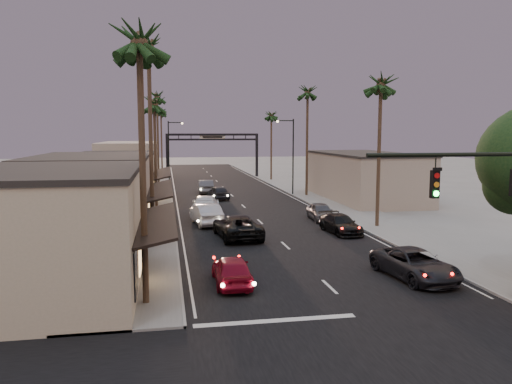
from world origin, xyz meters
name	(u,v)px	position (x,y,z in m)	size (l,w,h in m)	color
ground	(239,202)	(0.00, 40.00, 0.00)	(200.00, 200.00, 0.00)	slate
road	(233,196)	(0.00, 45.00, 0.00)	(14.00, 120.00, 0.02)	black
sidewalk_left	(152,191)	(-9.50, 52.00, 0.06)	(5.00, 92.00, 0.12)	slate
sidewalk_right	(296,188)	(9.50, 52.00, 0.06)	(5.00, 92.00, 0.12)	slate
storefront_near	(51,232)	(-13.00, 12.00, 2.75)	(8.00, 12.00, 5.50)	tan
storefront_mid	(93,196)	(-13.00, 26.00, 2.75)	(8.00, 14.00, 5.50)	gray
storefront_far	(115,179)	(-13.00, 42.00, 2.50)	(8.00, 16.00, 5.00)	tan
storefront_dist	(130,162)	(-13.00, 65.00, 3.00)	(8.00, 20.00, 6.00)	gray
building_right	(363,177)	(14.00, 40.00, 2.50)	(8.00, 18.00, 5.00)	gray
arch	(213,144)	(0.00, 70.00, 5.53)	(15.20, 0.40, 7.27)	black
streetlight_right	(291,150)	(6.92, 45.00, 5.33)	(2.13, 0.30, 9.00)	black
streetlight_left	(171,148)	(-6.92, 58.00, 5.33)	(2.13, 0.30, 9.00)	black
palm_la	(139,32)	(-8.60, 9.00, 11.44)	(3.20, 3.20, 13.20)	#38281C
palm_lb	(148,40)	(-8.60, 22.00, 13.39)	(3.20, 3.20, 15.20)	#38281C
palm_lc	(154,100)	(-8.60, 36.00, 10.47)	(3.20, 3.20, 12.20)	#38281C
palm_ld	(157,94)	(-8.60, 55.00, 12.42)	(3.20, 3.20, 14.20)	#38281C
palm_ra	(381,79)	(8.60, 24.00, 11.44)	(3.20, 3.20, 13.20)	#38281C
palm_rb	(308,89)	(8.60, 44.00, 12.42)	(3.20, 3.20, 14.20)	#38281C
palm_rc	(271,113)	(8.60, 64.00, 10.47)	(3.20, 3.20, 12.20)	#38281C
palm_far	(161,110)	(-8.30, 78.00, 11.44)	(3.20, 3.20, 13.20)	#38281C
oncoming_red	(232,270)	(-4.57, 11.22, 0.73)	(1.73, 4.30, 1.47)	maroon
oncoming_pickup	(237,226)	(-2.78, 21.99, 0.82)	(2.71, 5.87, 1.63)	black
oncoming_silver	(206,214)	(-4.51, 27.49, 0.86)	(1.81, 5.20, 1.71)	#ABAAB0
oncoming_white	(206,205)	(-4.13, 32.99, 0.85)	(2.38, 5.85, 1.70)	silver
oncoming_dgrey	(219,193)	(-1.93, 42.71, 0.77)	(1.81, 4.50, 1.53)	black
oncoming_grey_far	(206,187)	(-2.86, 48.67, 0.82)	(1.74, 5.00, 1.65)	#444348
curbside_near	(415,264)	(4.70, 10.57, 0.75)	(2.49, 5.40, 1.50)	black
curbside_black	(341,224)	(4.97, 22.28, 0.68)	(1.92, 4.72, 1.37)	black
curbside_grey	(321,212)	(5.20, 27.78, 0.74)	(1.75, 4.36, 1.48)	#424246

